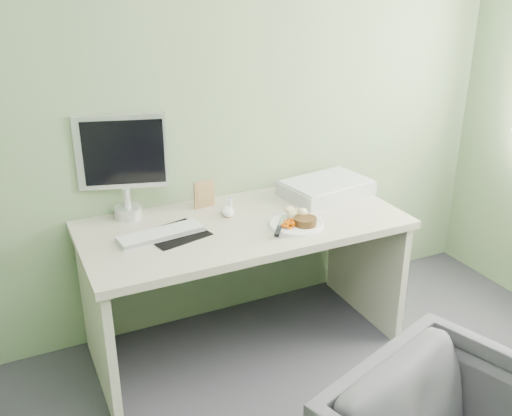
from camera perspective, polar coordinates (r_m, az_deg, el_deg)
name	(u,v)px	position (r m, az deg, el deg)	size (l,w,h in m)	color
wall_back	(213,83)	(2.98, -4.36, 12.31)	(3.50, 3.50, 0.00)	#6E805A
desk	(244,254)	(2.91, -1.21, -4.65)	(1.60, 0.75, 0.73)	#B7B099
plate	(296,225)	(2.79, 4.05, -1.67)	(0.27, 0.27, 0.01)	white
steak	(305,221)	(2.77, 4.95, -1.33)	(0.11, 0.11, 0.04)	black
potato_pile	(296,212)	(2.83, 4.04, -0.44)	(0.12, 0.09, 0.07)	tan
carrot_heap	(289,223)	(2.73, 3.35, -1.51)	(0.06, 0.06, 0.04)	#FF6405
steak_knife	(279,228)	(2.70, 2.35, -1.98)	(0.17, 0.22, 0.02)	silver
mousepad	(175,234)	(2.72, -8.07, -2.56)	(0.27, 0.24, 0.00)	black
keyboard	(161,234)	(2.71, -9.52, -2.54)	(0.40, 0.12, 0.02)	white
computer_mouse	(228,211)	(2.90, -2.85, -0.34)	(0.06, 0.11, 0.04)	white
photo_frame	(204,194)	(2.99, -5.20, 1.39)	(0.12, 0.01, 0.15)	olive
eyedrop_bottle	(230,203)	(2.98, -2.61, 0.55)	(0.02, 0.02, 0.07)	white
scanner	(326,188)	(3.18, 7.01, 1.95)	(0.47, 0.31, 0.07)	#A5A8AC
monitor	(123,161)	(2.86, -13.20, 4.63)	(0.43, 0.17, 0.52)	silver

